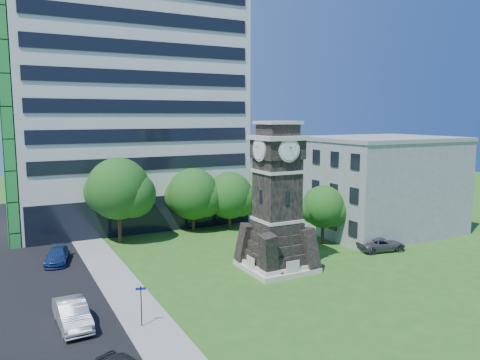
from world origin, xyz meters
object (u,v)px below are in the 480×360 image
car_street_mid (72,314)px  street_sign (141,302)px  clock_tower (277,206)px  car_street_north (57,256)px  park_bench (286,269)px  car_east_lot (381,244)px

car_street_mid → street_sign: 4.27m
clock_tower → car_street_mid: 17.61m
car_street_mid → street_sign: street_sign is taller
car_street_north → street_sign: (3.08, -15.50, 0.97)m
clock_tower → street_sign: size_ratio=4.79×
car_street_mid → park_bench: car_street_mid is taller
car_east_lot → street_sign: 25.11m
car_street_north → car_east_lot: bearing=-6.3°
clock_tower → car_street_north: (-16.04, 9.96, -4.65)m
car_street_mid → car_east_lot: 28.39m
car_east_lot → clock_tower: bearing=99.3°
car_street_north → street_sign: size_ratio=1.70×
car_street_mid → park_bench: 16.53m
park_bench → street_sign: bearing=172.8°
car_street_north → park_bench: 19.75m
car_street_north → car_east_lot: (27.58, -10.08, 0.00)m
car_east_lot → street_sign: (-24.50, -5.42, 0.96)m
park_bench → street_sign: 13.32m
clock_tower → car_street_north: size_ratio=2.81×
car_street_mid → car_east_lot: (28.18, 3.42, -0.15)m
clock_tower → car_street_mid: (-16.65, -3.55, -4.50)m
clock_tower → car_east_lot: bearing=-0.6°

